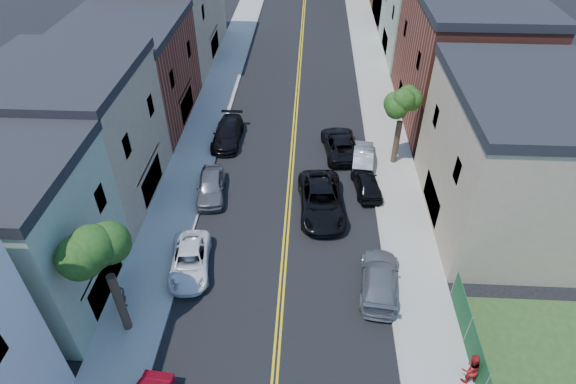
# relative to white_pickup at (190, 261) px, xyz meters

# --- Properties ---
(sidewalk_left) EXTENTS (3.20, 100.00, 0.15)m
(sidewalk_left) POSITION_rel_white_pickup_xyz_m (-2.40, 21.70, -0.60)
(sidewalk_left) COLOR gray
(sidewalk_left) RESTS_ON ground
(sidewalk_right) EXTENTS (3.20, 100.00, 0.15)m
(sidewalk_right) POSITION_rel_white_pickup_xyz_m (13.40, 21.70, -0.60)
(sidewalk_right) COLOR gray
(sidewalk_right) RESTS_ON ground
(curb_left) EXTENTS (0.30, 100.00, 0.15)m
(curb_left) POSITION_rel_white_pickup_xyz_m (-0.65, 21.70, -0.60)
(curb_left) COLOR gray
(curb_left) RESTS_ON ground
(curb_right) EXTENTS (0.30, 100.00, 0.15)m
(curb_right) POSITION_rel_white_pickup_xyz_m (11.65, 21.70, -0.60)
(curb_right) COLOR gray
(curb_right) RESTS_ON ground
(bldg_left_palegrn) EXTENTS (9.00, 8.00, 8.50)m
(bldg_left_palegrn) POSITION_rel_white_pickup_xyz_m (-8.50, -2.30, 3.57)
(bldg_left_palegrn) COLOR gray
(bldg_left_palegrn) RESTS_ON ground
(bldg_left_tan_near) EXTENTS (9.00, 10.00, 9.00)m
(bldg_left_tan_near) POSITION_rel_white_pickup_xyz_m (-8.50, 6.70, 3.82)
(bldg_left_tan_near) COLOR #998466
(bldg_left_tan_near) RESTS_ON ground
(bldg_left_brick) EXTENTS (9.00, 12.00, 8.00)m
(bldg_left_brick) POSITION_rel_white_pickup_xyz_m (-8.50, 17.70, 3.32)
(bldg_left_brick) COLOR brown
(bldg_left_brick) RESTS_ON ground
(bldg_left_tan_far) EXTENTS (9.00, 16.00, 9.50)m
(bldg_left_tan_far) POSITION_rel_white_pickup_xyz_m (-8.50, 31.70, 4.07)
(bldg_left_tan_far) COLOR #998466
(bldg_left_tan_far) RESTS_ON ground
(bldg_right_tan) EXTENTS (9.00, 12.00, 9.00)m
(bldg_right_tan) POSITION_rel_white_pickup_xyz_m (19.50, 5.70, 3.82)
(bldg_right_tan) COLOR #998466
(bldg_right_tan) RESTS_ON ground
(bldg_right_brick) EXTENTS (9.00, 14.00, 10.00)m
(bldg_right_brick) POSITION_rel_white_pickup_xyz_m (19.50, 19.70, 4.32)
(bldg_right_brick) COLOR brown
(bldg_right_brick) RESTS_ON ground
(bldg_right_palegrn) EXTENTS (9.00, 12.00, 8.50)m
(bldg_right_palegrn) POSITION_rel_white_pickup_xyz_m (19.50, 33.70, 3.57)
(bldg_right_palegrn) COLOR gray
(bldg_right_palegrn) RESTS_ON ground
(tree_left_mid) EXTENTS (5.20, 5.20, 9.29)m
(tree_left_mid) POSITION_rel_white_pickup_xyz_m (-2.38, -4.29, 5.91)
(tree_left_mid) COLOR #35271A
(tree_left_mid) RESTS_ON sidewalk_left
(tree_right_far) EXTENTS (4.40, 4.40, 8.03)m
(tree_right_far) POSITION_rel_white_pickup_xyz_m (13.42, 11.70, 5.08)
(tree_right_far) COLOR #35271A
(tree_right_far) RESTS_ON sidewalk_right
(white_pickup) EXTENTS (2.86, 5.12, 1.35)m
(white_pickup) POSITION_rel_white_pickup_xyz_m (0.00, 0.00, 0.00)
(white_pickup) COLOR silver
(white_pickup) RESTS_ON ground
(grey_car_left) EXTENTS (2.37, 4.78, 1.56)m
(grey_car_left) POSITION_rel_white_pickup_xyz_m (0.00, 7.00, 0.11)
(grey_car_left) COLOR #54555B
(grey_car_left) RESTS_ON ground
(black_car_left) EXTENTS (2.26, 5.36, 1.54)m
(black_car_left) POSITION_rel_white_pickup_xyz_m (0.07, 14.12, 0.10)
(black_car_left) COLOR black
(black_car_left) RESTS_ON ground
(grey_car_right) EXTENTS (2.65, 5.32, 1.48)m
(grey_car_right) POSITION_rel_white_pickup_xyz_m (11.00, -0.89, 0.07)
(grey_car_right) COLOR slate
(grey_car_right) RESTS_ON ground
(black_car_right) EXTENTS (2.21, 4.38, 1.43)m
(black_car_right) POSITION_rel_white_pickup_xyz_m (11.00, 8.08, 0.04)
(black_car_right) COLOR black
(black_car_right) RESTS_ON ground
(silver_car_right) EXTENTS (1.94, 4.44, 1.42)m
(silver_car_right) POSITION_rel_white_pickup_xyz_m (11.00, 11.47, 0.03)
(silver_car_right) COLOR #ABAEB3
(silver_car_right) RESTS_ON ground
(dark_car_right_far) EXTENTS (3.30, 5.85, 1.54)m
(dark_car_right_far) POSITION_rel_white_pickup_xyz_m (9.30, 13.01, 0.10)
(dark_car_right_far) COLOR black
(dark_car_right_far) RESTS_ON ground
(black_suv_lane) EXTENTS (3.43, 6.55, 1.76)m
(black_suv_lane) POSITION_rel_white_pickup_xyz_m (7.75, 5.72, 0.20)
(black_suv_lane) COLOR black
(black_suv_lane) RESTS_ON ground
(pedestrian_left) EXTENTS (0.67, 0.80, 1.85)m
(pedestrian_left) POSITION_rel_white_pickup_xyz_m (-3.03, -3.10, 0.40)
(pedestrian_left) COLOR #222229
(pedestrian_left) RESTS_ON sidewalk_left
(pedestrian_right) EXTENTS (1.05, 0.89, 1.89)m
(pedestrian_right) POSITION_rel_white_pickup_xyz_m (14.60, -6.38, 0.42)
(pedestrian_right) COLOR maroon
(pedestrian_right) RESTS_ON sidewalk_right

